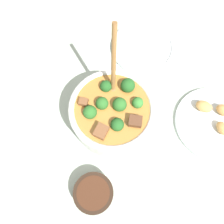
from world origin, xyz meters
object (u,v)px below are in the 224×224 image
Objects in this scene: stew_bowl at (112,113)px; condiment_bowl at (94,193)px; empty_plate at (143,47)px; food_plate at (215,122)px.

condiment_bowl is at bearing 151.74° from stew_bowl.
empty_plate is (0.42, -0.28, -0.02)m from condiment_bowl.
food_plate is (-0.32, -0.12, 0.00)m from empty_plate.
empty_plate is (0.23, -0.17, -0.05)m from stew_bowl.
food_plate is (0.10, -0.40, -0.01)m from condiment_bowl.
condiment_bowl is 0.44× the size of food_plate.
condiment_bowl is at bearing 104.04° from food_plate.
stew_bowl is 0.22m from condiment_bowl.
condiment_bowl is (-0.19, 0.10, -0.04)m from stew_bowl.
food_plate reaches higher than empty_plate.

